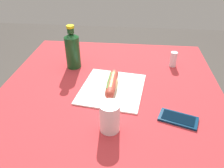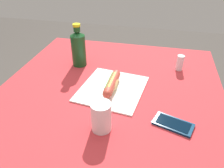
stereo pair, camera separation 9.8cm
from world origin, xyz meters
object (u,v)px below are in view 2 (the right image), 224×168
(hot_dog, at_px, (112,84))
(drinking_cup, at_px, (101,117))
(cell_phone, at_px, (173,124))
(salt_shaker, at_px, (180,63))
(soda_bottle, at_px, (78,48))

(hot_dog, bearing_deg, drinking_cup, -175.67)
(hot_dog, bearing_deg, cell_phone, -122.72)
(cell_phone, distance_m, salt_shaker, 0.43)
(soda_bottle, distance_m, drinking_cup, 0.50)
(hot_dog, relative_size, cell_phone, 1.30)
(soda_bottle, bearing_deg, cell_phone, -126.84)
(cell_phone, bearing_deg, hot_dog, 57.28)
(hot_dog, relative_size, soda_bottle, 0.92)
(cell_phone, xyz_separation_m, salt_shaker, (0.43, -0.03, 0.03))
(hot_dog, relative_size, salt_shaker, 2.59)
(cell_phone, xyz_separation_m, soda_bottle, (0.36, 0.49, 0.09))
(cell_phone, height_order, soda_bottle, soda_bottle)
(salt_shaker, bearing_deg, drinking_cup, 150.88)
(soda_bottle, height_order, drinking_cup, soda_bottle)
(salt_shaker, bearing_deg, cell_phone, 175.97)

